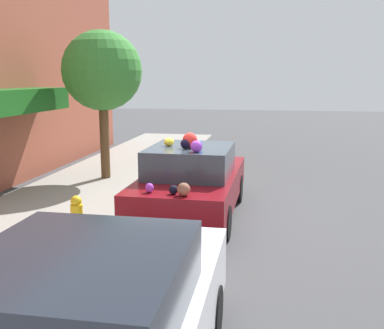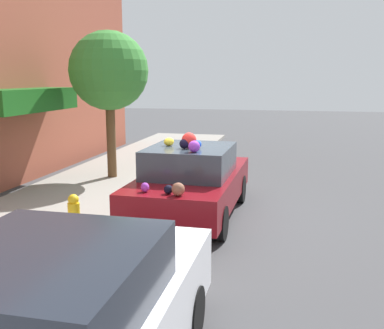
{
  "view_description": "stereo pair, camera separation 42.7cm",
  "coord_description": "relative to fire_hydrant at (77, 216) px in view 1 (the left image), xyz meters",
  "views": [
    {
      "loc": [
        -8.48,
        -1.55,
        2.72
      ],
      "look_at": [
        0.0,
        -0.06,
        1.04
      ],
      "focal_mm": 42.0,
      "sensor_mm": 36.0,
      "label": 1
    },
    {
      "loc": [
        -8.4,
        -1.96,
        2.72
      ],
      "look_at": [
        0.0,
        -0.06,
        1.04
      ],
      "focal_mm": 42.0,
      "sensor_mm": 36.0,
      "label": 2
    }
  ],
  "objects": [
    {
      "name": "ground_plane",
      "position": [
        1.8,
        -1.56,
        -0.46
      ],
      "size": [
        60.0,
        60.0,
        0.0
      ],
      "primitive_type": "plane",
      "color": "#424244"
    },
    {
      "name": "street_tree",
      "position": [
        4.36,
        1.14,
        2.41
      ],
      "size": [
        2.02,
        2.02,
        3.79
      ],
      "color": "brown",
      "rests_on": "sidewalk_curb"
    },
    {
      "name": "sidewalk_curb",
      "position": [
        1.8,
        1.14,
        -0.4
      ],
      "size": [
        24.0,
        3.2,
        0.11
      ],
      "color": "gray",
      "rests_on": "ground"
    },
    {
      "name": "fire_hydrant",
      "position": [
        0.0,
        0.0,
        0.0
      ],
      "size": [
        0.2,
        0.2,
        0.7
      ],
      "color": "gold",
      "rests_on": "sidewalk_curb"
    },
    {
      "name": "art_car",
      "position": [
        1.79,
        -1.61,
        0.28
      ],
      "size": [
        3.97,
        1.83,
        1.71
      ],
      "rotation": [
        0.0,
        0.0,
        -0.02
      ],
      "color": "maroon",
      "rests_on": "ground"
    }
  ]
}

